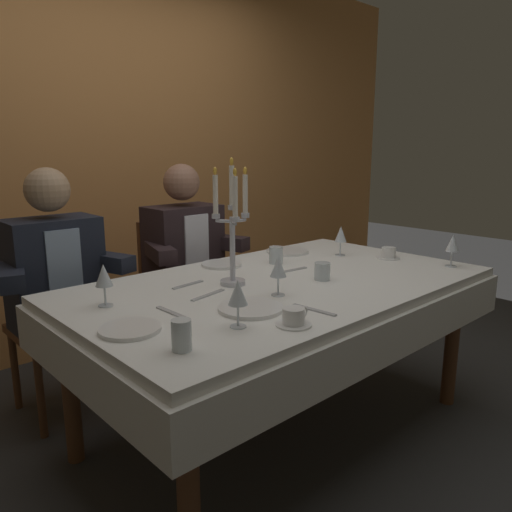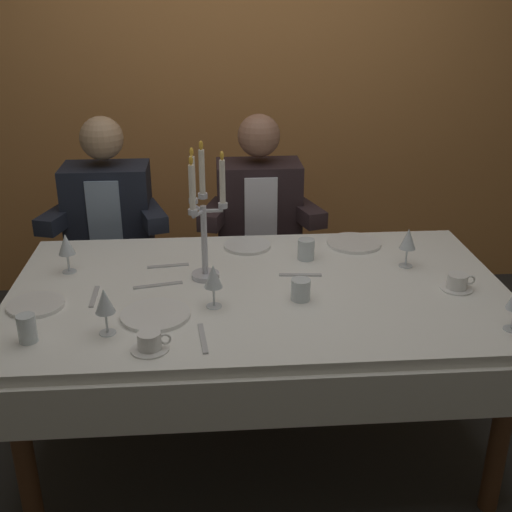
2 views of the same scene
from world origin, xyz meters
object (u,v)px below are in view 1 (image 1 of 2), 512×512
Objects in this scene: wine_glass_1 at (453,244)px; water_tumbler_1 at (322,271)px; wine_glass_3 at (238,294)px; dinner_plate_0 at (130,329)px; water_tumbler_0 at (181,335)px; seated_diner_0 at (54,272)px; seated_diner_1 at (183,250)px; dinner_plate_3 at (251,308)px; dining_table at (282,306)px; candelabra at (232,230)px; dinner_plate_2 at (287,251)px; coffee_cup_1 at (294,318)px; wine_glass_0 at (278,268)px; water_tumbler_2 at (276,255)px; wine_glass_2 at (341,235)px; dinner_plate_1 at (222,264)px; coffee_cup_0 at (389,254)px; wine_glass_4 at (104,277)px.

wine_glass_1 is 2.05× the size of water_tumbler_1.
wine_glass_3 is (-1.35, 0.08, 0.00)m from wine_glass_1.
water_tumbler_0 reaches higher than dinner_plate_0.
wine_glass_3 is 0.26m from water_tumbler_0.
seated_diner_0 is 0.76m from seated_diner_1.
wine_glass_1 reaches higher than dinner_plate_3.
seated_diner_1 is at bearing 55.42° from water_tumbler_0.
dining_table is 3.53× the size of candelabra.
coffee_cup_1 is at bearing -135.25° from dinner_plate_2.
seated_diner_1 is (0.89, 0.99, -0.01)m from dinner_plate_0.
seated_diner_1 reaches higher than dinner_plate_2.
wine_glass_0 is at bearing -173.98° from water_tumbler_1.
dining_table is 21.90× the size of water_tumbler_2.
wine_glass_1 is (0.82, -0.39, 0.23)m from dining_table.
water_tumbler_2 is (0.08, 0.37, 0.00)m from water_tumbler_1.
dinner_plate_0 is 1.46m from wine_glass_2.
wine_glass_2 reaches higher than coffee_cup_1.
water_tumbler_1 reaches higher than dinner_plate_2.
dinner_plate_1 is 0.70m from wine_glass_2.
coffee_cup_0 is (-0.07, 0.32, -0.09)m from wine_glass_1.
dinner_plate_3 is 0.53m from water_tumbler_1.
water_tumbler_0 is (-0.57, -0.45, -0.19)m from candelabra.
water_tumbler_0 is 0.08× the size of seated_diner_0.
water_tumbler_2 is (1.00, 0.61, -0.00)m from water_tumbler_0.
wine_glass_4 is 0.74m from coffee_cup_1.
dinner_plate_2 is at bearing -0.79° from dinner_plate_1.
coffee_cup_1 is at bearing -113.32° from dinner_plate_1.
dinner_plate_2 is at bearing 31.40° from water_tumbler_2.
water_tumbler_2 reaches higher than dinner_plate_3.
wine_glass_2 is 1.24× the size of coffee_cup_1.
dinner_plate_2 is at bearing 9.59° from wine_glass_4.
dinner_plate_1 is 0.86× the size of dinner_plate_2.
dinner_plate_3 is at bearing -119.49° from candelabra.
seated_diner_0 is at bearing 84.54° from wine_glass_4.
water_tumbler_0 is at bearing -142.05° from candelabra.
dinner_plate_0 is (-0.82, -0.10, 0.13)m from dining_table.
seated_diner_0 is (0.09, 1.23, -0.05)m from water_tumbler_0.
coffee_cup_0 is (0.29, -0.48, 0.02)m from dinner_plate_2.
water_tumbler_0 reaches higher than water_tumbler_2.
water_tumbler_0 is at bearing -94.20° from seated_diner_0.
coffee_cup_1 is (-0.21, -0.28, -0.09)m from wine_glass_0.
dinner_plate_3 is at bearing -112.36° from seated_diner_1.
wine_glass_0 is at bearing -139.73° from dining_table.
water_tumbler_2 is at bearing 37.29° from wine_glass_3.
seated_diner_0 is (-0.69, 0.89, 0.11)m from dining_table.
wine_glass_4 is at bearing 159.48° from wine_glass_1.
seated_diner_1 reaches higher than coffee_cup_0.
candelabra is 4.16× the size of coffee_cup_0.
candelabra reaches higher than coffee_cup_1.
wine_glass_4 is (-1.58, 0.59, 0.00)m from wine_glass_1.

